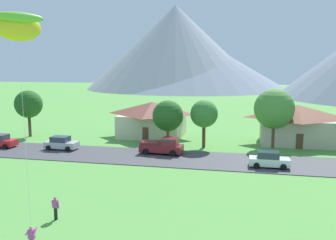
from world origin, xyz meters
name	(u,v)px	position (x,y,z in m)	size (l,w,h in m)	color
road_strip	(185,159)	(0.00, 30.83, 0.04)	(160.00, 7.92, 0.08)	#424247
mountain_central_ridge	(175,47)	(-26.22, 157.22, 18.80)	(80.48, 80.48, 37.60)	#8E939E
mountain_west_ridge	(190,61)	(-19.31, 157.91, 12.44)	(86.10, 86.10, 24.88)	gray
house_leftmost	(152,118)	(-7.27, 43.64, 2.72)	(10.01, 8.37, 5.26)	beige
house_left_center	(297,124)	(13.64, 42.55, 2.80)	(10.48, 7.26, 5.41)	beige
tree_near_left	(274,109)	(10.30, 39.30, 5.17)	(5.23, 5.23, 7.80)	brown
tree_center	(29,104)	(-25.38, 39.20, 4.95)	(4.15, 4.15, 7.05)	#4C3823
tree_near_right	(204,114)	(1.39, 37.28, 4.49)	(3.61, 3.61, 6.33)	#4C3823
tree_far_right	(168,116)	(-3.26, 36.43, 4.21)	(4.05, 4.05, 6.26)	brown
parked_car_silver_mid_west	(61,143)	(-16.34, 32.12, 0.87)	(4.23, 2.13, 1.68)	#B7BCC1
parked_car_white_mid_east	(269,160)	(9.32, 29.24, 0.87)	(4.23, 2.13, 1.68)	white
parked_car_red_east_end	(0,141)	(-24.94, 31.64, 0.87)	(4.21, 2.09, 1.68)	red
pickup_truck_maroon_west_side	(162,146)	(-3.09, 32.60, 1.06)	(5.27, 2.48, 1.99)	maroon
kite_flyer_with_kite	(18,29)	(-7.68, 11.56, 13.10)	(4.48, 5.75, 14.29)	#3D3D42
watcher_person	(55,208)	(-6.09, 12.35, 0.88)	(0.56, 0.24, 1.68)	black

